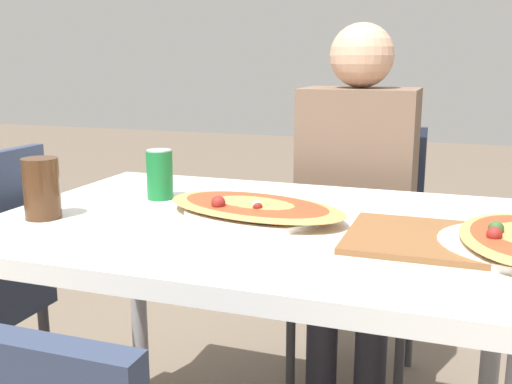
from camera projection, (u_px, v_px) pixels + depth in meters
dining_table at (258, 253)px, 1.34m from camera, size 1.15×0.80×0.73m
chair_far_seated at (360, 239)px, 2.01m from camera, size 0.40×0.40×0.86m
person_seated at (356, 186)px, 1.86m from camera, size 0.35×0.27×1.18m
pizza_main at (255, 209)px, 1.34m from camera, size 0.48×0.33×0.06m
soda_can at (160, 174)px, 1.50m from camera, size 0.07×0.07×0.12m
drink_glass at (42, 188)px, 1.32m from camera, size 0.08×0.08×0.13m
serving_tray at (462, 242)px, 1.14m from camera, size 0.43×0.28×0.01m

